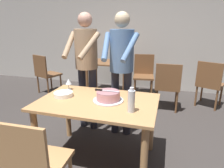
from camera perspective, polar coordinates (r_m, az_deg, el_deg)
ground_plane at (r=2.61m, az=-3.85°, el=-20.27°), size 14.00×14.00×0.00m
back_wall at (r=4.97m, az=8.02°, el=14.37°), size 10.00×0.12×2.70m
main_dining_table at (r=2.28m, az=-4.16°, el=-7.70°), size 1.32×0.86×0.75m
cake_on_platter at (r=2.21m, az=-1.09°, el=-3.56°), size 0.34×0.34×0.11m
cake_knife at (r=2.21m, az=-2.89°, el=-1.80°), size 0.27×0.02×0.02m
plate_stack at (r=2.42m, az=-13.74°, el=-2.86°), size 0.22×0.22×0.05m
wine_glass_near at (r=2.62m, az=-12.36°, el=0.58°), size 0.08×0.08×0.14m
water_bottle at (r=1.92m, az=5.57°, el=-4.81°), size 0.07×0.07×0.25m
person_cutting_cake at (r=2.70m, az=2.72°, el=6.33°), size 0.47×0.56×1.72m
person_standing_beside at (r=2.89m, az=-7.41°, el=6.94°), size 0.46×0.57×1.72m
chair_near_side at (r=1.86m, az=-21.37°, el=-20.21°), size 0.46×0.46×0.90m
background_table at (r=4.52m, az=-0.93°, el=4.37°), size 1.00×0.70×0.74m
background_chair_0 at (r=4.21m, az=26.16°, el=0.37°), size 0.58×0.58×0.90m
background_chair_1 at (r=4.77m, az=-18.45°, el=3.11°), size 0.56×0.56×0.90m
background_chair_2 at (r=4.53m, az=9.05°, el=3.05°), size 0.49×0.49×0.90m
background_chair_3 at (r=3.78m, az=15.62°, el=-0.21°), size 0.44×0.44×0.90m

